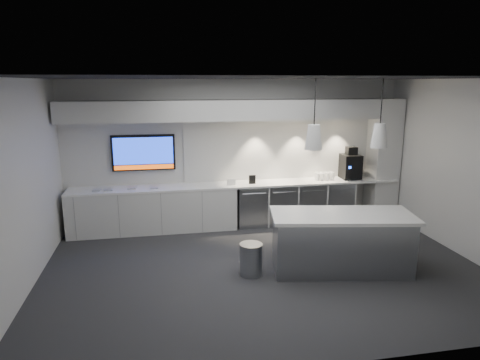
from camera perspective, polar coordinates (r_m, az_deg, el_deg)
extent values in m
plane|color=#2C2C2E|center=(7.07, 3.22, -11.66)|extent=(7.00, 7.00, 0.00)
plane|color=black|center=(6.43, 3.57, 13.43)|extent=(7.00, 7.00, 0.00)
plane|color=silver|center=(8.99, -0.51, 3.72)|extent=(7.00, 0.00, 7.00)
plane|color=silver|center=(4.31, 11.58, -6.92)|extent=(7.00, 0.00, 7.00)
plane|color=silver|center=(6.68, -27.16, -0.99)|extent=(0.00, 7.00, 7.00)
plane|color=silver|center=(8.17, 27.93, 1.26)|extent=(0.00, 7.00, 7.00)
cube|color=white|center=(8.80, -0.12, -0.61)|extent=(6.80, 0.65, 0.04)
cube|color=silver|center=(8.78, -11.44, -3.95)|extent=(3.30, 0.63, 0.86)
cube|color=gray|center=(8.97, 1.45, -3.36)|extent=(0.60, 0.61, 0.85)
cube|color=gray|center=(9.12, 5.33, -3.14)|extent=(0.60, 0.61, 0.85)
cube|color=gray|center=(9.31, 9.06, -2.91)|extent=(0.60, 0.61, 0.85)
cube|color=gray|center=(9.54, 12.63, -2.68)|extent=(0.60, 0.61, 0.85)
cube|color=silver|center=(9.25, 6.86, 4.20)|extent=(4.60, 0.03, 1.30)
cube|color=silver|center=(8.60, -0.16, 9.33)|extent=(6.90, 0.60, 0.40)
cube|color=silver|center=(9.84, 18.51, 2.66)|extent=(0.55, 0.55, 2.60)
cube|color=black|center=(8.80, -12.74, 3.59)|extent=(1.25, 0.06, 0.72)
cube|color=#1431C0|center=(8.76, -12.76, 3.81)|extent=(1.17, 0.00, 0.54)
cube|color=#D64D0C|center=(8.81, -12.65, 1.69)|extent=(1.17, 0.00, 0.09)
cube|color=gray|center=(7.03, 13.31, -8.26)|extent=(2.22, 1.20, 0.88)
cube|color=white|center=(6.88, 13.51, -4.63)|extent=(2.34, 1.33, 0.05)
cylinder|color=gray|center=(6.76, 1.47, -10.52)|extent=(0.46, 0.46, 0.50)
cube|color=black|center=(9.52, 14.51, 1.75)|extent=(0.40, 0.45, 0.52)
cube|color=black|center=(9.47, 14.63, 3.81)|extent=(0.22, 0.22, 0.17)
cube|color=gray|center=(9.37, 15.03, 0.00)|extent=(0.29, 0.21, 0.03)
cube|color=black|center=(8.76, 1.64, 0.07)|extent=(0.14, 0.02, 0.18)
cube|color=white|center=(8.65, -1.18, -0.23)|extent=(0.18, 0.02, 0.14)
cube|color=#AFAFAF|center=(8.67, -18.53, -1.28)|extent=(0.17, 0.17, 0.02)
cube|color=#AFAFAF|center=(8.62, -17.16, -1.26)|extent=(0.18, 0.18, 0.02)
cube|color=#AFAFAF|center=(8.66, -14.17, -1.02)|extent=(0.18, 0.18, 0.02)
cube|color=#AFAFAF|center=(8.58, -11.37, -1.00)|extent=(0.16, 0.16, 0.02)
cone|color=silver|center=(6.42, 9.79, 5.66)|extent=(0.26, 0.26, 0.37)
cylinder|color=black|center=(6.37, 9.98, 10.42)|extent=(0.02, 0.02, 0.70)
cone|color=silver|center=(6.85, 18.09, 5.67)|extent=(0.26, 0.26, 0.37)
cylinder|color=black|center=(6.81, 18.41, 10.12)|extent=(0.02, 0.02, 0.70)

